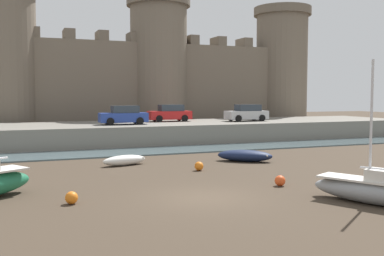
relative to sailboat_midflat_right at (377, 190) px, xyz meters
name	(u,v)px	position (x,y,z in m)	size (l,w,h in m)	color
ground_plane	(204,198)	(-5.80, 3.51, -0.57)	(160.00, 160.00, 0.00)	#423528
water_channel	(121,152)	(-5.80, 19.03, -0.52)	(80.00, 4.50, 0.10)	slate
quay_road	(103,134)	(-5.80, 26.28, 0.30)	(60.99, 10.00, 1.73)	slate
castle	(86,71)	(-5.80, 35.87, 6.25)	(56.15, 7.16, 18.25)	#706354
sailboat_midflat_right	(377,190)	(0.00, 0.00, 0.00)	(3.49, 5.17, 5.63)	gray
rowboat_foreground_right	(125,160)	(-6.91, 13.23, -0.24)	(2.94, 1.52, 0.62)	silver
rowboat_foreground_left	(245,155)	(0.65, 11.97, -0.18)	(3.62, 3.21, 0.74)	#141E3D
mooring_buoy_off_centre	(199,166)	(-3.44, 9.79, -0.31)	(0.51, 0.51, 0.51)	orange
mooring_buoy_mid_mud	(280,181)	(-1.56, 4.41, -0.31)	(0.50, 0.50, 0.50)	#E04C1E
mooring_buoy_near_shore	(72,198)	(-11.05, 4.40, -0.32)	(0.50, 0.50, 0.50)	orange
car_quay_east	(170,113)	(0.94, 27.79, 1.94)	(4.14, 1.95, 1.62)	red
car_quay_centre_east	(124,115)	(-4.26, 24.90, 1.94)	(4.14, 1.95, 1.62)	#263F99
car_quay_centre_west	(247,113)	(8.10, 25.48, 1.94)	(4.14, 1.95, 1.62)	#B2B5B7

